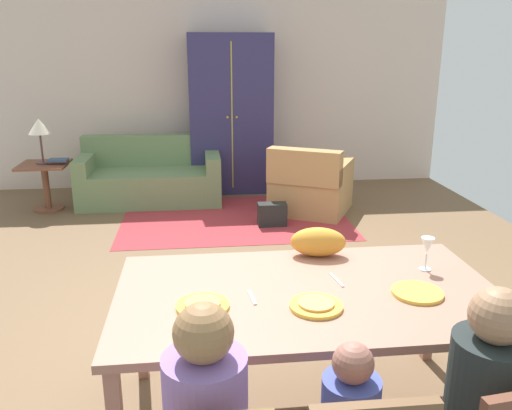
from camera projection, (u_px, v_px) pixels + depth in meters
ground_plane at (238, 280)px, 4.53m from camera, size 6.41×6.63×0.02m
back_wall at (218, 90)px, 7.34m from camera, size 6.41×0.10×2.70m
dining_table at (308, 302)px, 2.63m from camera, size 1.91×1.09×0.76m
plate_near_man at (203, 306)px, 2.44m from camera, size 0.25×0.25×0.02m
pizza_near_man at (203, 303)px, 2.43m from camera, size 0.17×0.17×0.01m
plate_near_child at (316, 306)px, 2.44m from camera, size 0.25×0.25×0.02m
pizza_near_child at (316, 303)px, 2.43m from camera, size 0.17×0.17×0.01m
plate_near_woman at (417, 293)px, 2.57m from camera, size 0.25×0.25×0.02m
wine_glass at (427, 247)px, 2.82m from camera, size 0.07×0.07×0.19m
fork at (252, 298)px, 2.53m from camera, size 0.03×0.15×0.01m
knife at (336, 280)px, 2.72m from camera, size 0.04×0.17×0.01m
cat at (318, 242)px, 3.02m from camera, size 0.34×0.21×0.17m
area_rug at (235, 218)px, 6.13m from camera, size 2.60×1.80×0.01m
couch at (151, 178)px, 6.75m from camera, size 1.77×0.86×0.82m
armchair at (310, 187)px, 6.28m from camera, size 1.15×1.16×0.82m
armoire at (231, 115)px, 7.07m from camera, size 1.10×0.59×2.10m
side_table at (45, 180)px, 6.35m from camera, size 0.56×0.56×0.58m
table_lamp at (39, 128)px, 6.17m from camera, size 0.26×0.26×0.54m
book_lower at (58, 162)px, 6.34m from camera, size 0.22×0.16×0.03m
book_upper at (58, 160)px, 6.28m from camera, size 0.22×0.16×0.03m
handbag at (272, 214)px, 5.85m from camera, size 0.32×0.16×0.26m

